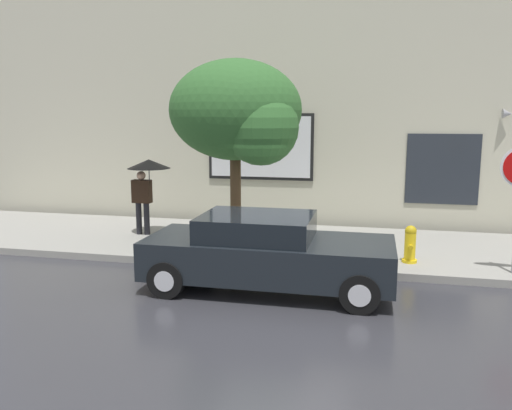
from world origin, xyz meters
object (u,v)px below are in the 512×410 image
object	(u,v)px
parked_car	(267,253)
street_tree	(240,114)
fire_hydrant	(410,244)
pedestrian_with_umbrella	(147,174)

from	to	relation	value
parked_car	street_tree	xyz separation A→B (m)	(-0.97, 1.95, 2.41)
parked_car	fire_hydrant	size ratio (longest dim) A/B	5.74
pedestrian_with_umbrella	street_tree	distance (m)	3.14
parked_car	street_tree	distance (m)	3.25
fire_hydrant	pedestrian_with_umbrella	distance (m)	6.34
parked_car	pedestrian_with_umbrella	bearing A→B (deg)	140.41
street_tree	fire_hydrant	bearing A→B (deg)	-2.18
fire_hydrant	street_tree	size ratio (longest dim) A/B	0.18
pedestrian_with_umbrella	fire_hydrant	bearing A→B (deg)	-10.57
pedestrian_with_umbrella	parked_car	bearing A→B (deg)	-39.59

